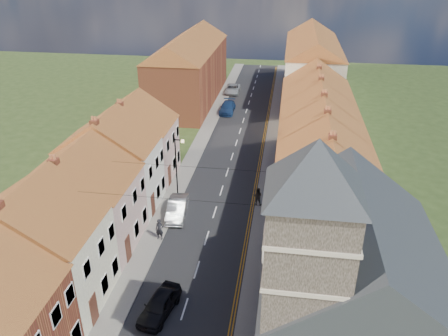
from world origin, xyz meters
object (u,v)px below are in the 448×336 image
at_px(car_near, 159,305).
at_px(car_distant, 233,89).
at_px(church, 345,281).
at_px(car_far, 227,108).
at_px(pedestrian_right, 258,196).
at_px(car_mid, 177,208).
at_px(pedestrian_left, 159,229).
at_px(lamppost, 177,165).

bearing_deg(car_near, car_distant, 103.31).
relative_size(church, car_near, 3.76).
distance_m(car_far, pedestrian_right, 26.11).
bearing_deg(car_mid, car_far, 83.73).
relative_size(church, car_far, 3.06).
bearing_deg(car_distant, car_near, -88.36).
distance_m(car_far, car_distant, 9.70).
xyz_separation_m(car_distant, pedestrian_left, (-0.50, -41.54, 0.35)).
xyz_separation_m(lamppost, car_mid, (0.61, -3.00, -2.80)).
relative_size(church, lamppost, 2.53).
bearing_deg(car_far, lamppost, -93.13).
relative_size(car_far, pedestrian_right, 2.87).
height_order(car_mid, car_far, car_mid).
height_order(car_near, pedestrian_left, pedestrian_left).
xyz_separation_m(lamppost, car_far, (1.13, 25.06, -2.82)).
height_order(church, car_distant, church).
bearing_deg(car_mid, car_distant, 84.79).
relative_size(pedestrian_left, pedestrian_right, 1.05).
bearing_deg(pedestrian_right, church, 113.46).
distance_m(lamppost, car_mid, 4.15).
distance_m(car_distant, pedestrian_left, 41.55).
height_order(car_near, car_far, car_far).
bearing_deg(lamppost, car_distant, 88.99).
xyz_separation_m(car_mid, car_far, (0.52, 28.06, -0.02)).
bearing_deg(pedestrian_left, car_near, -71.85).
xyz_separation_m(car_near, car_far, (-1.18, 39.61, 0.03)).
xyz_separation_m(church, car_mid, (-12.56, 13.68, -5.14)).
bearing_deg(car_far, pedestrian_left, -92.38).
bearing_deg(car_mid, pedestrian_right, 16.43).
relative_size(lamppost, pedestrian_left, 3.30).
height_order(church, car_mid, church).
height_order(car_distant, pedestrian_right, pedestrian_right).
distance_m(lamppost, pedestrian_left, 7.25).
height_order(car_far, pedestrian_left, pedestrian_left).
relative_size(car_far, pedestrian_left, 2.73).
bearing_deg(pedestrian_left, pedestrian_right, 43.78).
xyz_separation_m(lamppost, pedestrian_left, (0.11, -6.80, -2.51)).
distance_m(church, pedestrian_left, 17.08).
bearing_deg(lamppost, car_far, 87.41).
bearing_deg(church, car_mid, 132.56).
relative_size(lamppost, car_mid, 1.34).
relative_size(car_mid, car_distant, 0.91).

